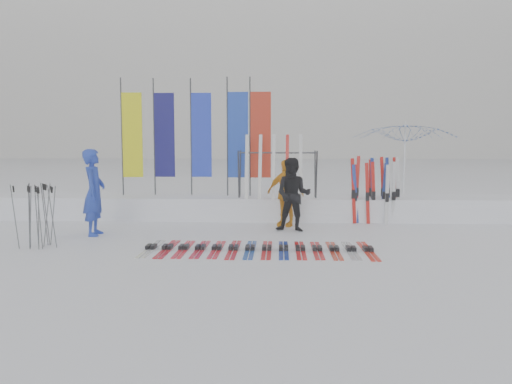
{
  "coord_description": "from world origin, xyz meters",
  "views": [
    {
      "loc": [
        0.68,
        -8.84,
        2.01
      ],
      "look_at": [
        0.2,
        1.6,
        1.0
      ],
      "focal_mm": 35.0,
      "sensor_mm": 36.0,
      "label": 1
    }
  ],
  "objects_px": {
    "person_blue": "(94,192)",
    "tent_canopy": "(404,167)",
    "ski_rack": "(277,168)",
    "person_yellow": "(285,193)",
    "ski_row": "(259,248)",
    "person_black": "(293,195)"
  },
  "relations": [
    {
      "from": "person_blue",
      "to": "tent_canopy",
      "type": "relative_size",
      "value": 0.64
    },
    {
      "from": "ski_rack",
      "to": "person_yellow",
      "type": "bearing_deg",
      "value": -77.47
    },
    {
      "from": "person_blue",
      "to": "tent_canopy",
      "type": "height_order",
      "value": "tent_canopy"
    },
    {
      "from": "person_blue",
      "to": "person_yellow",
      "type": "height_order",
      "value": "person_blue"
    },
    {
      "from": "person_yellow",
      "to": "ski_rack",
      "type": "bearing_deg",
      "value": 127.85
    },
    {
      "from": "person_blue",
      "to": "ski_rack",
      "type": "height_order",
      "value": "person_blue"
    },
    {
      "from": "tent_canopy",
      "to": "ski_row",
      "type": "distance_m",
      "value": 6.57
    },
    {
      "from": "person_blue",
      "to": "person_yellow",
      "type": "distance_m",
      "value": 4.45
    },
    {
      "from": "person_black",
      "to": "person_yellow",
      "type": "relative_size",
      "value": 1.04
    },
    {
      "from": "person_blue",
      "to": "ski_rack",
      "type": "distance_m",
      "value": 4.66
    },
    {
      "from": "ski_rack",
      "to": "ski_row",
      "type": "bearing_deg",
      "value": -95.2
    },
    {
      "from": "tent_canopy",
      "to": "ski_row",
      "type": "xyz_separation_m",
      "value": [
        -3.95,
        -5.08,
        -1.31
      ]
    },
    {
      "from": "ski_row",
      "to": "ski_rack",
      "type": "height_order",
      "value": "ski_rack"
    },
    {
      "from": "person_yellow",
      "to": "person_black",
      "type": "bearing_deg",
      "value": -51.83
    },
    {
      "from": "person_yellow",
      "to": "ski_row",
      "type": "distance_m",
      "value": 2.99
    },
    {
      "from": "person_blue",
      "to": "person_black",
      "type": "relative_size",
      "value": 1.12
    },
    {
      "from": "person_black",
      "to": "ski_rack",
      "type": "distance_m",
      "value": 1.77
    },
    {
      "from": "person_blue",
      "to": "person_yellow",
      "type": "bearing_deg",
      "value": -77.14
    },
    {
      "from": "person_yellow",
      "to": "person_blue",
      "type": "bearing_deg",
      "value": -135.94
    },
    {
      "from": "person_black",
      "to": "person_yellow",
      "type": "height_order",
      "value": "person_black"
    },
    {
      "from": "ski_row",
      "to": "ski_rack",
      "type": "bearing_deg",
      "value": 84.8
    },
    {
      "from": "person_yellow",
      "to": "ski_row",
      "type": "relative_size",
      "value": 0.38
    }
  ]
}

